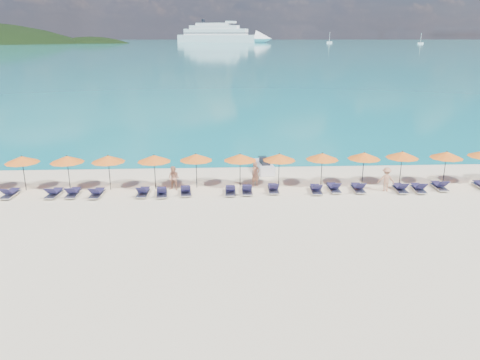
{
  "coord_description": "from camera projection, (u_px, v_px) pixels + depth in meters",
  "views": [
    {
      "loc": [
        -1.29,
        -23.36,
        9.4
      ],
      "look_at": [
        0.0,
        3.0,
        1.2
      ],
      "focal_mm": 35.0,
      "sensor_mm": 36.0,
      "label": 1
    }
  ],
  "objects": [
    {
      "name": "headland_small",
      "position": [
        93.0,
        74.0,
        562.66
      ],
      "size": [
        162.0,
        126.0,
        85.5
      ],
      "color": "black",
      "rests_on": "ground"
    },
    {
      "name": "lounger_12",
      "position": [
        316.0,
        189.0,
        29.09
      ],
      "size": [
        0.73,
        1.74,
        0.66
      ],
      "rotation": [
        0.0,
        0.0,
        -0.07
      ],
      "color": "silver",
      "rests_on": "ground"
    },
    {
      "name": "lounger_15",
      "position": [
        400.0,
        188.0,
        29.29
      ],
      "size": [
        0.74,
        1.74,
        0.66
      ],
      "rotation": [
        0.0,
        0.0,
        -0.07
      ],
      "color": "silver",
      "rests_on": "ground"
    },
    {
      "name": "umbrella_4",
      "position": [
        154.0,
        158.0,
        29.25
      ],
      "size": [
        2.1,
        2.1,
        2.28
      ],
      "color": "black",
      "rests_on": "ground"
    },
    {
      "name": "lounger_8",
      "position": [
        186.0,
        191.0,
        28.79
      ],
      "size": [
        0.78,
        1.75,
        0.66
      ],
      "rotation": [
        0.0,
        0.0,
        0.09
      ],
      "color": "silver",
      "rests_on": "ground"
    },
    {
      "name": "lounger_3",
      "position": [
        54.0,
        193.0,
        28.37
      ],
      "size": [
        0.75,
        1.74,
        0.66
      ],
      "rotation": [
        0.0,
        0.0,
        -0.08
      ],
      "color": "silver",
      "rests_on": "ground"
    },
    {
      "name": "sailboat_near",
      "position": [
        329.0,
        42.0,
        570.92
      ],
      "size": [
        6.89,
        2.3,
        12.64
      ],
      "color": "white",
      "rests_on": "ground"
    },
    {
      "name": "lounger_13",
      "position": [
        334.0,
        188.0,
        29.36
      ],
      "size": [
        0.62,
        1.7,
        0.66
      ],
      "rotation": [
        0.0,
        0.0,
        -0.0
      ],
      "color": "silver",
      "rests_on": "ground"
    },
    {
      "name": "sailboat_far",
      "position": [
        420.0,
        43.0,
        509.1
      ],
      "size": [
        6.22,
        2.07,
        11.4
      ],
      "color": "white",
      "rests_on": "ground"
    },
    {
      "name": "beachgoer_a",
      "position": [
        256.0,
        174.0,
        30.17
      ],
      "size": [
        0.7,
        0.6,
        1.61
      ],
      "primitive_type": "imported",
      "rotation": [
        0.0,
        0.0,
        0.46
      ],
      "color": "tan",
      "rests_on": "ground"
    },
    {
      "name": "umbrella_9",
      "position": [
        364.0,
        156.0,
        29.88
      ],
      "size": [
        2.1,
        2.1,
        2.28
      ],
      "color": "black",
      "rests_on": "ground"
    },
    {
      "name": "lounger_17",
      "position": [
        440.0,
        186.0,
        29.72
      ],
      "size": [
        0.7,
        1.73,
        0.66
      ],
      "rotation": [
        0.0,
        0.0,
        -0.05
      ],
      "color": "silver",
      "rests_on": "ground"
    },
    {
      "name": "jetski",
      "position": [
        264.0,
        166.0,
        33.48
      ],
      "size": [
        1.33,
        2.84,
        0.98
      ],
      "rotation": [
        0.0,
        0.0,
        0.11
      ],
      "color": "silver",
      "rests_on": "ground"
    },
    {
      "name": "umbrella_11",
      "position": [
        447.0,
        155.0,
        30.1
      ],
      "size": [
        2.1,
        2.1,
        2.28
      ],
      "color": "black",
      "rests_on": "ground"
    },
    {
      "name": "lounger_5",
      "position": [
        97.0,
        193.0,
        28.37
      ],
      "size": [
        0.72,
        1.73,
        0.66
      ],
      "rotation": [
        0.0,
        0.0,
        -0.06
      ],
      "color": "silver",
      "rests_on": "ground"
    },
    {
      "name": "lounger_14",
      "position": [
        358.0,
        188.0,
        29.34
      ],
      "size": [
        0.68,
        1.72,
        0.66
      ],
      "rotation": [
        0.0,
        0.0,
        -0.03
      ],
      "color": "silver",
      "rests_on": "ground"
    },
    {
      "name": "lounger_16",
      "position": [
        419.0,
        188.0,
        29.29
      ],
      "size": [
        0.79,
        1.75,
        0.66
      ],
      "rotation": [
        0.0,
        0.0,
        -0.1
      ],
      "color": "silver",
      "rests_on": "ground"
    },
    {
      "name": "lounger_4",
      "position": [
        73.0,
        192.0,
        28.45
      ],
      "size": [
        0.63,
        1.7,
        0.66
      ],
      "rotation": [
        0.0,
        0.0,
        0.01
      ],
      "color": "silver",
      "rests_on": "ground"
    },
    {
      "name": "umbrella_1",
      "position": [
        22.0,
        159.0,
        28.98
      ],
      "size": [
        2.1,
        2.1,
        2.28
      ],
      "color": "black",
      "rests_on": "ground"
    },
    {
      "name": "umbrella_6",
      "position": [
        240.0,
        157.0,
        29.51
      ],
      "size": [
        2.1,
        2.1,
        2.28
      ],
      "color": "black",
      "rests_on": "ground"
    },
    {
      "name": "cruise_ship",
      "position": [
        225.0,
        35.0,
        609.79
      ],
      "size": [
        125.66,
        59.15,
        35.04
      ],
      "rotation": [
        0.0,
        0.0,
        -0.32
      ],
      "color": "white",
      "rests_on": "ground"
    },
    {
      "name": "lounger_11",
      "position": [
        273.0,
        188.0,
        29.21
      ],
      "size": [
        0.67,
        1.72,
        0.66
      ],
      "rotation": [
        0.0,
        0.0,
        -0.03
      ],
      "color": "silver",
      "rests_on": "ground"
    },
    {
      "name": "lounger_7",
      "position": [
        162.0,
        192.0,
        28.52
      ],
      "size": [
        0.79,
        1.75,
        0.66
      ],
      "rotation": [
        0.0,
        0.0,
        0.1
      ],
      "color": "silver",
      "rests_on": "ground"
    },
    {
      "name": "umbrella_3",
      "position": [
        108.0,
        159.0,
        29.15
      ],
      "size": [
        2.1,
        2.1,
        2.28
      ],
      "color": "black",
      "rests_on": "ground"
    },
    {
      "name": "ground",
      "position": [
        243.0,
        218.0,
        25.13
      ],
      "size": [
        1400.0,
        1400.0,
        0.0
      ],
      "primitive_type": "plane",
      "color": "beige"
    },
    {
      "name": "umbrella_8",
      "position": [
        322.0,
        156.0,
        29.72
      ],
      "size": [
        2.1,
        2.1,
        2.28
      ],
      "color": "black",
      "rests_on": "ground"
    },
    {
      "name": "beachgoer_b",
      "position": [
        174.0,
        178.0,
        29.42
      ],
      "size": [
        0.86,
        0.7,
        1.55
      ],
      "primitive_type": "imported",
      "rotation": [
        0.0,
        0.0,
        -0.42
      ],
      "color": "tan",
      "rests_on": "ground"
    },
    {
      "name": "lounger_6",
      "position": [
        143.0,
        192.0,
        28.54
      ],
      "size": [
        0.69,
        1.72,
        0.66
      ],
      "rotation": [
        0.0,
        0.0,
        -0.04
      ],
      "color": "silver",
      "rests_on": "ground"
    },
    {
      "name": "lounger_2",
      "position": [
        10.0,
        193.0,
        28.31
      ],
      "size": [
        0.71,
        1.73,
        0.66
      ],
      "rotation": [
        0.0,
        0.0,
        -0.05
      ],
      "color": "silver",
      "rests_on": "ground"
    },
    {
      "name": "umbrella_2",
      "position": [
        67.0,
        159.0,
        29.06
      ],
      "size": [
        2.1,
        2.1,
        2.28
      ],
      "color": "black",
      "rests_on": "ground"
    },
    {
      "name": "umbrella_5",
      "position": [
        196.0,
        157.0,
        29.54
      ],
      "size": [
        2.1,
        2.1,
        2.28
      ],
      "color": "black",
      "rests_on": "ground"
    },
    {
      "name": "lounger_9",
      "position": [
        230.0,
        190.0,
        28.84
      ],
      "size": [
        0.65,
        1.71,
        0.66
      ],
      "rotation": [
        0.0,
        0.0,
        -0.02
      ],
      "color": "silver",
      "rests_on": "ground"
    },
    {
      "name": "umbrella_10",
      "position": [
        402.0,
        155.0,
        30.12
      ],
      "size": [
        2.1,
        2.1,
        2.28
      ],
      "color": "black",
      "rests_on": "ground"
    },
    {
      "name": "beachgoer_c",
      "position": [
        386.0,
        179.0,
        29.22
      ],
      "size": [
        1.08,
        0.71,
        1.54
      ],
      "primitive_type": "imported",
      "rotation": [
        0.0,
        0.0,
        2.88
      ],
      "color": "tan",
      "rests_on": "ground"
    },
    {
      "name": "lounger_10",
      "position": [
        247.0,
        190.0,
        28.96
      ],
      "size": [
        0.66,
        1.72,
        0.66
      ],
      "rotation": [
        0.0,
        0.0,
        -0.03
      ],
      "color": "silver",
      "rests_on": "ground"
    },
    {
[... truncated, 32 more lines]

